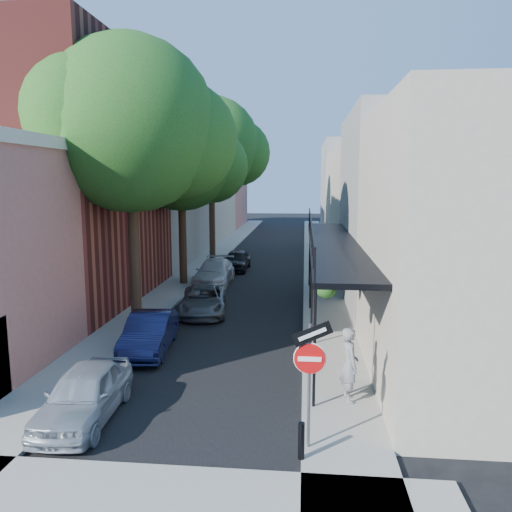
% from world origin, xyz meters
% --- Properties ---
extents(ground, '(160.00, 160.00, 0.00)m').
position_xyz_m(ground, '(0.00, 0.00, 0.00)').
color(ground, black).
rests_on(ground, ground).
extents(road_surface, '(6.00, 64.00, 0.01)m').
position_xyz_m(road_surface, '(0.00, 30.00, 0.01)').
color(road_surface, black).
rests_on(road_surface, ground).
extents(sidewalk_left, '(2.00, 64.00, 0.12)m').
position_xyz_m(sidewalk_left, '(-4.00, 30.00, 0.06)').
color(sidewalk_left, gray).
rests_on(sidewalk_left, ground).
extents(sidewalk_right, '(2.00, 64.00, 0.12)m').
position_xyz_m(sidewalk_right, '(4.00, 30.00, 0.06)').
color(sidewalk_right, gray).
rests_on(sidewalk_right, ground).
extents(sidewalk_cross, '(12.00, 2.00, 0.12)m').
position_xyz_m(sidewalk_cross, '(0.00, -1.00, 0.06)').
color(sidewalk_cross, gray).
rests_on(sidewalk_cross, ground).
extents(buildings_left, '(10.10, 59.10, 12.00)m').
position_xyz_m(buildings_left, '(-9.30, 28.76, 4.94)').
color(buildings_left, '#C37564').
rests_on(buildings_left, ground).
extents(buildings_right, '(9.80, 55.00, 10.00)m').
position_xyz_m(buildings_right, '(8.99, 29.49, 4.42)').
color(buildings_right, '#B8AE98').
rests_on(buildings_right, ground).
extents(sign_post, '(0.89, 0.17, 2.99)m').
position_xyz_m(sign_post, '(3.16, 0.97, 2.04)').
color(sign_post, '#595B60').
rests_on(sign_post, ground).
extents(bollard, '(0.14, 0.14, 0.80)m').
position_xyz_m(bollard, '(3.00, 0.50, 0.52)').
color(bollard, black).
rests_on(bollard, sidewalk_right).
extents(oak_near, '(7.48, 6.80, 11.42)m').
position_xyz_m(oak_near, '(-3.37, 10.26, 7.88)').
color(oak_near, '#372416').
rests_on(oak_near, ground).
extents(oak_mid, '(6.60, 6.00, 10.20)m').
position_xyz_m(oak_mid, '(-3.42, 18.23, 7.06)').
color(oak_mid, '#372416').
rests_on(oak_mid, ground).
extents(oak_far, '(7.70, 7.00, 11.90)m').
position_xyz_m(oak_far, '(-3.35, 27.27, 8.26)').
color(oak_far, '#372416').
rests_on(oak_far, ground).
extents(parked_car_a, '(1.73, 3.93, 1.32)m').
position_xyz_m(parked_car_a, '(-2.38, 1.97, 0.66)').
color(parked_car_a, '#98A0A9').
rests_on(parked_car_a, ground).
extents(parked_car_b, '(1.77, 4.14, 1.33)m').
position_xyz_m(parked_car_b, '(-2.30, 6.99, 0.66)').
color(parked_car_b, '#13173D').
rests_on(parked_car_b, ground).
extents(parked_car_c, '(2.53, 4.49, 1.18)m').
position_xyz_m(parked_car_c, '(-1.44, 12.06, 0.59)').
color(parked_car_c, '#525359').
rests_on(parked_car_c, ground).
extents(parked_car_d, '(1.99, 4.80, 1.39)m').
position_xyz_m(parked_car_d, '(-2.08, 18.35, 0.69)').
color(parked_car_d, '#BCBDC1').
rests_on(parked_car_d, ground).
extents(parked_car_e, '(1.61, 3.90, 1.32)m').
position_xyz_m(parked_car_e, '(-1.44, 22.98, 0.66)').
color(parked_car_e, black).
rests_on(parked_car_e, ground).
extents(pedestrian, '(0.61, 0.81, 2.00)m').
position_xyz_m(pedestrian, '(4.23, 3.44, 1.12)').
color(pedestrian, slate).
rests_on(pedestrian, sidewalk_right).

